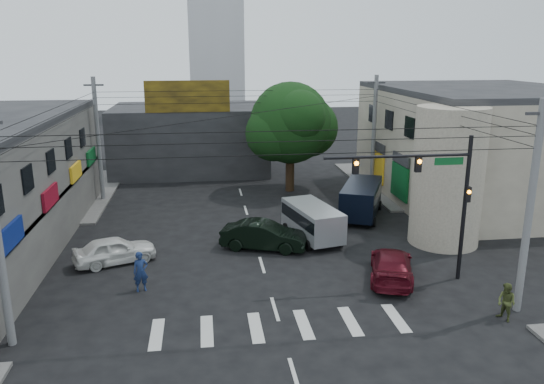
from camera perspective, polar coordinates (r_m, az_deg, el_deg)
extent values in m
plane|color=black|center=(26.56, -0.59, -9.51)|extent=(160.00, 160.00, 0.00)
cube|color=#514F4C|center=(45.93, -26.51, -0.38)|extent=(16.00, 16.00, 0.15)
cube|color=#514F4C|center=(48.18, 18.38, 1.11)|extent=(16.00, 16.00, 0.15)
cube|color=gray|center=(43.07, 21.66, 4.58)|extent=(14.00, 18.00, 8.00)
cylinder|color=gray|center=(32.04, 18.38, 1.58)|extent=(4.00, 4.00, 8.00)
cube|color=#232326|center=(50.63, -8.77, 5.73)|extent=(14.00, 10.00, 6.00)
cube|color=olive|center=(45.25, -9.08, 10.12)|extent=(7.00, 0.30, 2.60)
cylinder|color=black|center=(42.49, 1.94, 3.03)|extent=(0.70, 0.70, 4.40)
sphere|color=black|center=(41.93, 1.98, 7.45)|extent=(6.40, 6.40, 6.40)
cylinder|color=black|center=(27.17, 19.98, -1.77)|extent=(0.20, 0.20, 7.20)
cylinder|color=black|center=(25.11, 13.41, 3.76)|extent=(7.00, 0.14, 0.14)
cube|color=black|center=(25.56, 15.45, 2.90)|extent=(0.28, 0.22, 0.75)
cube|color=black|center=(24.55, 8.98, 2.78)|extent=(0.28, 0.22, 0.75)
sphere|color=orange|center=(25.40, 15.60, 3.17)|extent=(0.20, 0.20, 0.20)
sphere|color=orange|center=(24.39, 9.09, 3.05)|extent=(0.20, 0.20, 0.20)
cube|color=#0B4F21|center=(26.16, 18.50, 3.16)|extent=(1.40, 0.06, 0.35)
cylinder|color=#59595B|center=(24.52, 25.97, -1.73)|extent=(0.32, 0.32, 9.20)
cylinder|color=#59595B|center=(41.20, -18.18, 5.31)|extent=(0.32, 0.32, 9.20)
cylinder|color=#59595B|center=(42.67, 10.89, 6.10)|extent=(0.32, 0.32, 9.20)
imported|color=black|center=(30.29, -0.88, -4.70)|extent=(4.71, 5.92, 1.61)
imported|color=silver|center=(29.59, -16.55, -6.00)|extent=(4.55, 5.41, 1.45)
imported|color=#4D0B16|center=(27.14, 12.71, -7.68)|extent=(5.02, 6.18, 1.44)
imported|color=navy|center=(25.89, -13.95, -8.31)|extent=(0.94, 0.83, 1.94)
imported|color=#3F4921|center=(24.65, 23.89, -10.80)|extent=(1.22, 1.15, 1.66)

